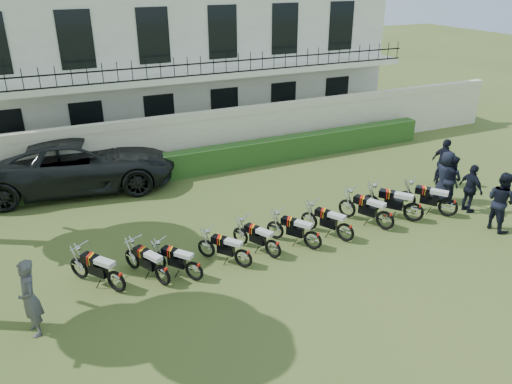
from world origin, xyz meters
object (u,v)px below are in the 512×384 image
motorcycle_2 (194,267)px  officer_5 (444,163)px  motorcycle_0 (116,276)px  motorcycle_3 (243,254)px  motorcycle_8 (414,207)px  officer_2 (471,189)px  motorcycle_5 (313,236)px  motorcycle_7 (386,216)px  suv (79,163)px  inspector (30,298)px  officer_1 (501,201)px  motorcycle_6 (346,228)px  officer_3 (445,177)px  motorcycle_9 (449,203)px  officer_4 (450,179)px  motorcycle_1 (162,270)px  motorcycle_4 (273,245)px

motorcycle_2 → officer_5: size_ratio=0.76×
motorcycle_0 → motorcycle_3: (3.39, -0.29, -0.04)m
motorcycle_0 → motorcycle_8: size_ratio=0.94×
motorcycle_3 → motorcycle_8: bearing=-37.1°
motorcycle_8 → officer_2: (2.22, -0.16, 0.32)m
motorcycle_0 → motorcycle_5: (5.62, -0.25, -0.02)m
motorcycle_7 → officer_5: officer_5 is taller
suv → inspector: suv is taller
officer_1 → officer_5: (0.90, 3.35, -0.03)m
motorcycle_5 → inspector: (-7.59, -0.54, 0.47)m
motorcycle_3 → inspector: inspector is taller
motorcycle_7 → motorcycle_8: size_ratio=1.08×
motorcycle_6 → officer_3: officer_3 is taller
motorcycle_2 → motorcycle_8: 7.54m
motorcycle_6 → motorcycle_7: bearing=-25.3°
suv → officer_5: suv is taller
motorcycle_7 → officer_1: officer_1 is taller
motorcycle_0 → inspector: size_ratio=0.85×
motorcycle_5 → motorcycle_7: motorcycle_7 is taller
motorcycle_7 → officer_1: bearing=-49.4°
motorcycle_9 → motorcycle_2: bearing=142.9°
motorcycle_9 → officer_1: bearing=-94.6°
motorcycle_5 → motorcycle_6: bearing=-34.8°
motorcycle_2 → motorcycle_5: (3.66, 0.08, 0.02)m
motorcycle_0 → motorcycle_9: 10.79m
motorcycle_3 → motorcycle_6: (3.37, 0.04, 0.03)m
motorcycle_8 → inspector: 11.49m
officer_2 → officer_1: bearing=177.8°
officer_4 → officer_5: size_ratio=0.94×
motorcycle_3 → officer_3: size_ratio=0.76×
motorcycle_1 → motorcycle_8: motorcycle_8 is taller
motorcycle_4 → inspector: size_ratio=0.86×
officer_1 → suv: bearing=52.5°
motorcycle_2 → officer_1: officer_1 is taller
motorcycle_5 → officer_2: officer_2 is taller
motorcycle_0 → motorcycle_1: bearing=-45.8°
motorcycle_0 → suv: suv is taller
motorcycle_2 → motorcycle_5: bearing=-37.4°
motorcycle_1 → inspector: (-3.11, -0.61, 0.48)m
motorcycle_1 → motorcycle_7: (7.17, 0.03, 0.05)m
motorcycle_1 → suv: suv is taller
inspector → officer_4: (13.64, 1.42, -0.06)m
motorcycle_3 → officer_3: bearing=-31.7°
inspector → motorcycle_9: bearing=81.7°
motorcycle_1 → officer_2: size_ratio=0.98×
motorcycle_4 → inspector: bearing=158.1°
motorcycle_2 → suv: size_ratio=0.20×
suv → officer_1: size_ratio=3.65×
motorcycle_2 → motorcycle_3: 1.43m
motorcycle_8 → officer_1: size_ratio=0.88×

